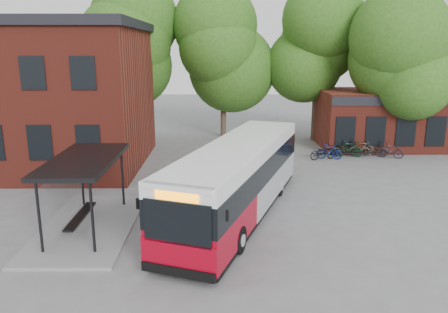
{
  "coord_description": "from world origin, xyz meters",
  "views": [
    {
      "loc": [
        0.75,
        -17.24,
        6.99
      ],
      "look_at": [
        0.92,
        2.68,
        2.0
      ],
      "focal_mm": 35.0,
      "sensor_mm": 36.0,
      "label": 1
    }
  ],
  "objects_px": {
    "bicycle_1": "(329,152)",
    "bicycle_2": "(341,149)",
    "bicycle_4": "(345,149)",
    "bicycle_5": "(362,148)",
    "bicycle_0": "(323,152)",
    "bicycle_3": "(349,149)",
    "bicycle_7": "(391,151)",
    "bus_shelter": "(86,193)",
    "city_bus": "(238,180)",
    "bicycle_6": "(375,150)"
  },
  "relations": [
    {
      "from": "bus_shelter",
      "to": "bicycle_3",
      "type": "bearing_deg",
      "value": 40.19
    },
    {
      "from": "bicycle_1",
      "to": "bicycle_6",
      "type": "bearing_deg",
      "value": -63.38
    },
    {
      "from": "city_bus",
      "to": "bicycle_5",
      "type": "height_order",
      "value": "city_bus"
    },
    {
      "from": "bicycle_3",
      "to": "bicycle_7",
      "type": "xyz_separation_m",
      "value": [
        2.58,
        -0.42,
        -0.04
      ]
    },
    {
      "from": "bus_shelter",
      "to": "bicycle_6",
      "type": "relative_size",
      "value": 4.01
    },
    {
      "from": "bicycle_4",
      "to": "bicycle_0",
      "type": "bearing_deg",
      "value": 106.42
    },
    {
      "from": "bicycle_1",
      "to": "bicycle_6",
      "type": "relative_size",
      "value": 0.93
    },
    {
      "from": "bicycle_0",
      "to": "bicycle_2",
      "type": "bearing_deg",
      "value": -71.85
    },
    {
      "from": "bicycle_7",
      "to": "bicycle_0",
      "type": "bearing_deg",
      "value": 114.68
    },
    {
      "from": "bicycle_7",
      "to": "city_bus",
      "type": "bearing_deg",
      "value": 153.5
    },
    {
      "from": "bicycle_1",
      "to": "bicycle_7",
      "type": "relative_size",
      "value": 0.99
    },
    {
      "from": "city_bus",
      "to": "bicycle_2",
      "type": "distance_m",
      "value": 12.85
    },
    {
      "from": "bicycle_1",
      "to": "bicycle_6",
      "type": "distance_m",
      "value": 3.29
    },
    {
      "from": "bicycle_0",
      "to": "bicycle_1",
      "type": "bearing_deg",
      "value": -98.22
    },
    {
      "from": "bicycle_1",
      "to": "bicycle_3",
      "type": "relative_size",
      "value": 0.92
    },
    {
      "from": "bicycle_4",
      "to": "bicycle_6",
      "type": "xyz_separation_m",
      "value": [
        1.98,
        0.1,
        -0.04
      ]
    },
    {
      "from": "bicycle_2",
      "to": "bicycle_6",
      "type": "xyz_separation_m",
      "value": [
        2.13,
        -0.29,
        0.0
      ]
    },
    {
      "from": "city_bus",
      "to": "bicycle_1",
      "type": "height_order",
      "value": "city_bus"
    },
    {
      "from": "bicycle_3",
      "to": "bicycle_5",
      "type": "bearing_deg",
      "value": -65.72
    },
    {
      "from": "bicycle_5",
      "to": "city_bus",
      "type": "bearing_deg",
      "value": 131.42
    },
    {
      "from": "bicycle_5",
      "to": "bicycle_6",
      "type": "height_order",
      "value": "bicycle_5"
    },
    {
      "from": "bicycle_4",
      "to": "bicycle_5",
      "type": "height_order",
      "value": "bicycle_5"
    },
    {
      "from": "bicycle_2",
      "to": "bicycle_3",
      "type": "xyz_separation_m",
      "value": [
        0.42,
        -0.34,
        0.07
      ]
    },
    {
      "from": "bicycle_3",
      "to": "bicycle_2",
      "type": "bearing_deg",
      "value": 65.87
    },
    {
      "from": "bicycle_3",
      "to": "bicycle_5",
      "type": "xyz_separation_m",
      "value": [
        0.9,
        0.15,
        -0.0
      ]
    },
    {
      "from": "bicycle_0",
      "to": "bicycle_3",
      "type": "distance_m",
      "value": 2.05
    },
    {
      "from": "bicycle_6",
      "to": "bicycle_7",
      "type": "distance_m",
      "value": 0.99
    },
    {
      "from": "bicycle_1",
      "to": "bicycle_3",
      "type": "bearing_deg",
      "value": -51.21
    },
    {
      "from": "city_bus",
      "to": "bicycle_6",
      "type": "relative_size",
      "value": 6.98
    },
    {
      "from": "bus_shelter",
      "to": "bicycle_3",
      "type": "relative_size",
      "value": 3.97
    },
    {
      "from": "bicycle_1",
      "to": "bus_shelter",
      "type": "bearing_deg",
      "value": 145.0
    },
    {
      "from": "bicycle_0",
      "to": "bicycle_3",
      "type": "height_order",
      "value": "bicycle_3"
    },
    {
      "from": "bicycle_4",
      "to": "bicycle_1",
      "type": "bearing_deg",
      "value": 110.33
    },
    {
      "from": "bicycle_1",
      "to": "bicycle_3",
      "type": "distance_m",
      "value": 1.65
    },
    {
      "from": "bicycle_4",
      "to": "bicycle_5",
      "type": "distance_m",
      "value": 1.19
    },
    {
      "from": "bicycle_2",
      "to": "bicycle_7",
      "type": "xyz_separation_m",
      "value": [
        3.0,
        -0.76,
        0.04
      ]
    },
    {
      "from": "bicycle_0",
      "to": "bicycle_5",
      "type": "distance_m",
      "value": 2.95
    },
    {
      "from": "bus_shelter",
      "to": "bicycle_7",
      "type": "bearing_deg",
      "value": 34.42
    },
    {
      "from": "bus_shelter",
      "to": "bicycle_5",
      "type": "bearing_deg",
      "value": 38.76
    },
    {
      "from": "bicycle_7",
      "to": "bicycle_5",
      "type": "bearing_deg",
      "value": 91.31
    },
    {
      "from": "city_bus",
      "to": "bicycle_7",
      "type": "height_order",
      "value": "city_bus"
    },
    {
      "from": "bus_shelter",
      "to": "bicycle_1",
      "type": "distance_m",
      "value": 16.4
    },
    {
      "from": "bicycle_6",
      "to": "bicycle_7",
      "type": "height_order",
      "value": "bicycle_7"
    },
    {
      "from": "bus_shelter",
      "to": "bicycle_6",
      "type": "bearing_deg",
      "value": 37.02
    },
    {
      "from": "bicycle_2",
      "to": "bicycle_6",
      "type": "height_order",
      "value": "same"
    },
    {
      "from": "bus_shelter",
      "to": "bicycle_2",
      "type": "height_order",
      "value": "bus_shelter"
    },
    {
      "from": "bicycle_0",
      "to": "bicycle_7",
      "type": "bearing_deg",
      "value": -104.51
    },
    {
      "from": "bicycle_1",
      "to": "bicycle_5",
      "type": "xyz_separation_m",
      "value": [
        2.39,
        0.86,
        0.04
      ]
    },
    {
      "from": "bicycle_2",
      "to": "bicycle_5",
      "type": "distance_m",
      "value": 1.33
    },
    {
      "from": "bicycle_1",
      "to": "bicycle_2",
      "type": "bearing_deg",
      "value": -32.31
    }
  ]
}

